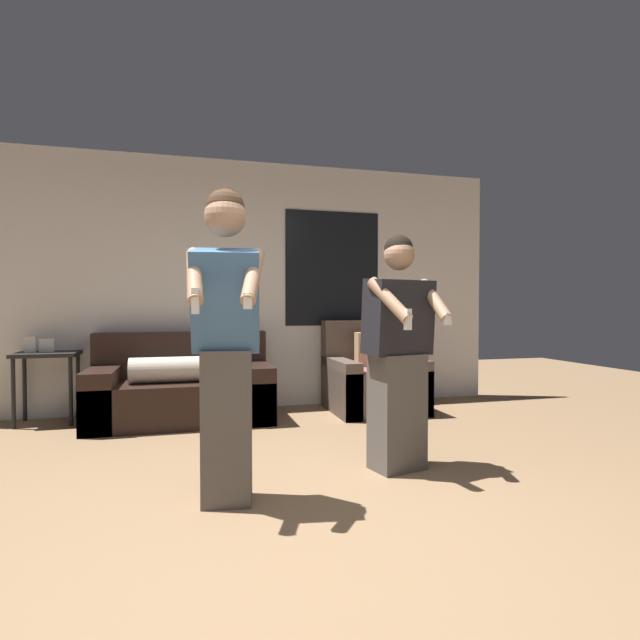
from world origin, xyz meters
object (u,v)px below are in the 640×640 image
side_table (46,364)px  person_left (226,341)px  armchair (373,380)px  person_right (398,353)px  couch (182,390)px

side_table → person_left: person_left is taller
armchair → side_table: size_ratio=1.15×
armchair → person_left: 2.84m
person_left → armchair: bearing=51.7°
armchair → person_left: size_ratio=0.54×
person_left → person_right: 1.22m
person_right → armchair: bearing=73.9°
person_left → side_table: bearing=121.9°
person_right → couch: bearing=127.0°
armchair → person_right: person_right is taller
couch → side_table: bearing=170.3°
side_table → person_left: bearing=-58.1°
couch → person_left: person_left is taller
person_left → person_right: size_ratio=1.10×
couch → armchair: (1.98, -0.03, 0.02)m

